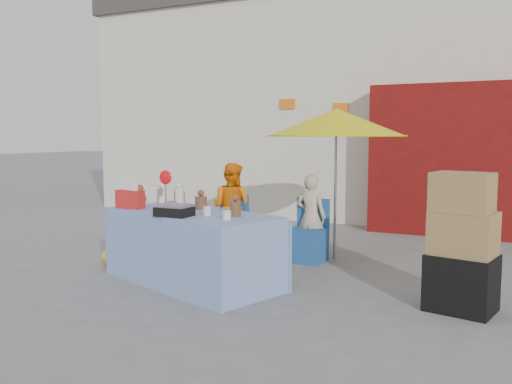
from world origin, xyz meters
The scene contains 10 objects.
ground centered at (0.00, 0.00, 0.00)m, with size 80.00×80.00×0.00m, color slate.
backdrop centered at (0.52, 7.52, 3.10)m, with size 14.00×8.00×7.80m.
market_table centered at (-0.40, -0.35, 0.43)m, with size 2.40×1.68×1.32m.
chair_left centered at (-0.82, 1.27, 0.26)m, with size 0.50×0.49×0.85m.
chair_right centered at (0.43, 1.27, 0.26)m, with size 0.50×0.49×0.85m.
vendor_orange centered at (-0.82, 1.41, 0.66)m, with size 0.64×0.50×1.32m, color orange.
vendor_beige centered at (0.43, 1.41, 0.60)m, with size 0.43×0.29×1.19m, color #CDB991.
umbrella centered at (0.73, 1.56, 1.89)m, with size 1.90×1.90×2.09m.
box_stack centered at (2.54, -0.07, 0.63)m, with size 0.71×0.62×1.37m.
tarp_bundle centered at (-1.65, -0.07, 0.14)m, with size 0.62×0.50×0.28m, color yellow.
Camera 1 is at (2.98, -5.63, 1.73)m, focal length 38.00 mm.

